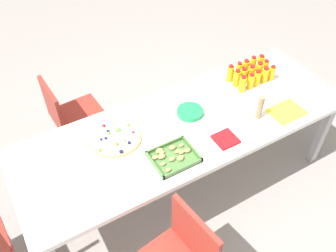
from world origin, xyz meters
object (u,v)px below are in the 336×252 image
(juice_bottle_8, at_px, (243,76))
(party_table, at_px, (187,130))
(juice_bottle_9, at_px, (237,78))
(fruit_pizza, at_px, (115,137))
(snack_tray, at_px, (173,157))
(napkin_stack, at_px, (226,139))
(paper_folder, at_px, (287,112))
(juice_bottle_3, at_px, (239,71))
(cardboard_tube, at_px, (260,107))
(juice_bottle_5, at_px, (265,67))
(juice_bottle_12, at_px, (257,78))
(juice_bottle_14, at_px, (242,84))
(plate_stack, at_px, (190,112))
(juice_bottle_0, at_px, (260,63))
(juice_bottle_6, at_px, (259,70))
(juice_bottle_10, at_px, (272,73))
(chair_near_right, at_px, (70,115))
(juice_bottle_7, at_px, (251,73))
(juice_bottle_1, at_px, (253,65))
(juice_bottle_13, at_px, (251,81))
(juice_bottle_2, at_px, (245,68))

(juice_bottle_8, bearing_deg, party_table, 15.90)
(juice_bottle_9, xyz_separation_m, fruit_pizza, (1.07, 0.05, -0.06))
(snack_tray, relative_size, napkin_stack, 1.94)
(snack_tray, xyz_separation_m, paper_folder, (-0.95, 0.04, -0.01))
(fruit_pizza, bearing_deg, juice_bottle_3, -173.62)
(cardboard_tube, bearing_deg, juice_bottle_5, -135.68)
(party_table, bearing_deg, juice_bottle_8, -164.10)
(party_table, distance_m, juice_bottle_12, 0.74)
(juice_bottle_14, distance_m, plate_stack, 0.50)
(juice_bottle_0, distance_m, snack_tray, 1.22)
(party_table, relative_size, juice_bottle_6, 17.10)
(juice_bottle_9, height_order, snack_tray, juice_bottle_9)
(juice_bottle_3, bearing_deg, juice_bottle_10, 144.47)
(chair_near_right, distance_m, juice_bottle_6, 1.59)
(juice_bottle_7, bearing_deg, chair_near_right, -23.39)
(juice_bottle_1, relative_size, juice_bottle_8, 1.10)
(chair_near_right, height_order, juice_bottle_8, juice_bottle_8)
(chair_near_right, xyz_separation_m, plate_stack, (-0.72, 0.69, 0.24))
(juice_bottle_7, height_order, juice_bottle_13, juice_bottle_7)
(juice_bottle_2, bearing_deg, juice_bottle_1, -179.67)
(juice_bottle_1, xyz_separation_m, juice_bottle_3, (0.15, 0.00, -0.00))
(juice_bottle_0, distance_m, juice_bottle_9, 0.31)
(plate_stack, bearing_deg, cardboard_tube, 145.26)
(juice_bottle_0, height_order, juice_bottle_13, juice_bottle_0)
(juice_bottle_0, relative_size, juice_bottle_10, 1.08)
(juice_bottle_14, bearing_deg, juice_bottle_12, -177.30)
(plate_stack, bearing_deg, juice_bottle_7, -171.25)
(juice_bottle_5, bearing_deg, juice_bottle_12, 26.90)
(juice_bottle_1, height_order, paper_folder, juice_bottle_1)
(chair_near_right, bearing_deg, cardboard_tube, 45.76)
(juice_bottle_14, bearing_deg, juice_bottle_13, 179.90)
(paper_folder, bearing_deg, napkin_stack, 0.33)
(juice_bottle_7, height_order, plate_stack, juice_bottle_7)
(juice_bottle_5, height_order, cardboard_tube, cardboard_tube)
(paper_folder, bearing_deg, juice_bottle_13, -82.13)
(juice_bottle_8, bearing_deg, snack_tray, 24.35)
(juice_bottle_5, distance_m, fruit_pizza, 1.38)
(chair_near_right, height_order, paper_folder, chair_near_right)
(juice_bottle_7, relative_size, napkin_stack, 0.91)
(juice_bottle_3, bearing_deg, juice_bottle_12, 114.56)
(juice_bottle_5, bearing_deg, juice_bottle_0, -95.02)
(party_table, distance_m, napkin_stack, 0.31)
(juice_bottle_6, xyz_separation_m, fruit_pizza, (1.30, 0.05, -0.05))
(snack_tray, xyz_separation_m, napkin_stack, (-0.39, 0.04, -0.00))
(party_table, bearing_deg, paper_folder, 159.52)
(juice_bottle_9, bearing_deg, juice_bottle_6, 179.16)
(juice_bottle_2, height_order, juice_bottle_3, juice_bottle_3)
(chair_near_right, relative_size, snack_tray, 2.85)
(chair_near_right, bearing_deg, juice_bottle_1, 67.02)
(juice_bottle_2, xyz_separation_m, fruit_pizza, (1.23, 0.13, -0.05))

